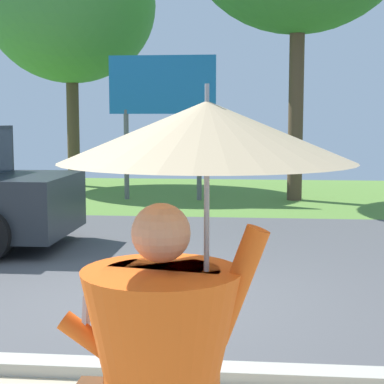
{
  "coord_description": "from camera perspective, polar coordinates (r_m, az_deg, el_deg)",
  "views": [
    {
      "loc": [
        1.16,
        -6.71,
        2.01
      ],
      "look_at": [
        0.41,
        1.0,
        1.1
      ],
      "focal_mm": 59.39,
      "sensor_mm": 36.0,
      "label": 1
    }
  ],
  "objects": [
    {
      "name": "roadside_billboard",
      "position": [
        15.55,
        -2.68,
        8.68
      ],
      "size": [
        2.6,
        0.12,
        3.5
      ],
      "color": "slate",
      "rests_on": "ground_plane"
    },
    {
      "name": "ground_plane",
      "position": [
        9.94,
        -1.29,
        -5.25
      ],
      "size": [
        40.0,
        22.0,
        0.2
      ],
      "color": "#4C4C4F"
    },
    {
      "name": "tree_left_far",
      "position": [
        19.38,
        -10.85,
        16.13
      ],
      "size": [
        4.91,
        4.91,
        7.47
      ],
      "color": "brown",
      "rests_on": "ground_plane"
    },
    {
      "name": "monk_pedestrian",
      "position": [
        2.45,
        -1.7,
        -14.31
      ],
      "size": [
        1.11,
        1.07,
        2.13
      ],
      "rotation": [
        0.0,
        0.0,
        -0.16
      ],
      "color": "#E55B19",
      "rests_on": "ground_plane"
    }
  ]
}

